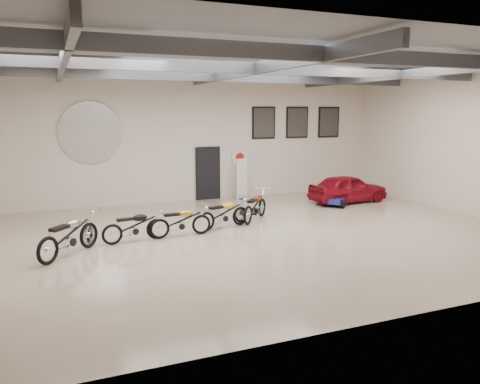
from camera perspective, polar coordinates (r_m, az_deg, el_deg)
name	(u,v)px	position (r m, az deg, el deg)	size (l,w,h in m)	color
floor	(255,236)	(13.73, 1.88, -5.32)	(16.00, 12.00, 0.01)	#C3AB95
ceiling	(256,59)	(13.33, 2.01, 15.91)	(16.00, 12.00, 0.01)	slate
back_wall	(195,139)	(18.92, -5.49, 6.50)	(16.00, 0.02, 5.00)	beige
right_wall	(467,143)	(18.08, 25.92, 5.40)	(0.02, 12.00, 5.00)	beige
ceiling_beams	(256,68)	(13.30, 2.00, 14.83)	(15.80, 11.80, 0.32)	#505257
door	(208,174)	(19.16, -3.94, 2.20)	(0.92, 0.08, 2.10)	black
logo_plaque	(91,133)	(18.13, -17.75, 6.88)	(2.30, 0.06, 1.16)	silver
poster_left	(264,123)	(19.93, 2.90, 8.42)	(1.05, 0.08, 1.35)	black
poster_mid	(297,122)	(20.65, 6.98, 8.41)	(1.05, 0.08, 1.35)	black
poster_right	(329,122)	(21.47, 10.76, 8.37)	(1.05, 0.08, 1.35)	black
oil_sign	(240,157)	(19.56, -0.05, 4.30)	(0.72, 0.10, 0.72)	white
banner_stand	(242,178)	(19.22, 0.22, 1.71)	(0.47, 0.19, 1.74)	white
motorcycle_silver	(69,234)	(12.47, -20.13, -4.88)	(2.12, 0.66, 1.10)	silver
motorcycle_black	(134,225)	(13.31, -12.75, -4.00)	(1.78, 0.55, 0.93)	silver
motorcycle_gold	(181,221)	(13.63, -7.23, -3.49)	(1.79, 0.56, 0.93)	silver
motorcycle_yellow	(224,213)	(14.47, -2.00, -2.58)	(1.85, 0.57, 0.96)	silver
motorcycle_red	(255,206)	(15.48, 1.86, -1.68)	(1.93, 0.60, 1.00)	silver
go_kart	(339,196)	(18.55, 11.97, -0.51)	(1.79, 0.80, 0.65)	navy
vintage_car	(348,188)	(19.04, 13.04, 0.43)	(3.28, 1.32, 1.12)	maroon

